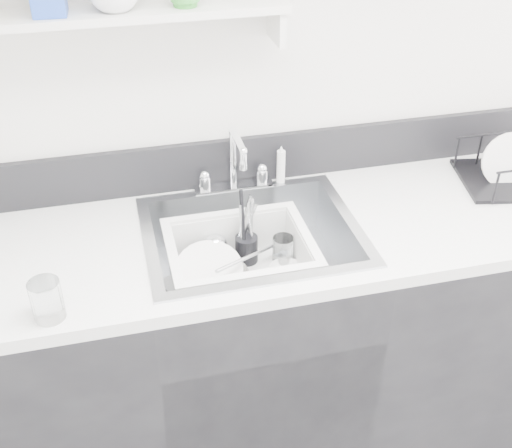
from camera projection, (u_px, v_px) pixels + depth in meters
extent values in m
cube|color=silver|center=(228.00, 74.00, 1.94)|extent=(3.50, 0.02, 2.60)
cube|color=black|center=(252.00, 348.00, 2.17)|extent=(3.20, 0.62, 0.88)
cube|color=silver|center=(252.00, 237.00, 1.92)|extent=(3.20, 0.62, 0.04)
cube|color=black|center=(231.00, 162.00, 2.10)|extent=(3.20, 0.02, 0.16)
cube|color=silver|center=(234.00, 187.00, 2.11)|extent=(0.26, 0.06, 0.02)
cylinder|color=silver|center=(205.00, 183.00, 2.07)|extent=(0.04, 0.04, 0.05)
cylinder|color=silver|center=(262.00, 176.00, 2.11)|extent=(0.04, 0.04, 0.05)
cylinder|color=silver|center=(233.00, 160.00, 2.05)|extent=(0.02, 0.02, 0.20)
cylinder|color=silver|center=(238.00, 140.00, 1.93)|extent=(0.02, 0.15, 0.02)
cylinder|color=silver|center=(281.00, 165.00, 2.10)|extent=(0.03, 0.03, 0.14)
cube|color=silver|center=(102.00, 14.00, 1.69)|extent=(1.00, 0.16, 0.02)
cube|color=silver|center=(277.00, 24.00, 1.82)|extent=(0.02, 0.14, 0.10)
cylinder|color=white|center=(213.00, 281.00, 1.94)|extent=(0.22, 0.22, 0.01)
cylinder|color=white|center=(214.00, 277.00, 1.94)|extent=(0.21, 0.21, 0.01)
cylinder|color=white|center=(209.00, 270.00, 1.91)|extent=(0.25, 0.24, 0.09)
cylinder|color=black|center=(247.00, 249.00, 2.02)|extent=(0.07, 0.07, 0.09)
cylinder|color=silver|center=(242.00, 227.00, 1.98)|extent=(0.01, 0.05, 0.18)
cylinder|color=silver|center=(251.00, 231.00, 1.97)|extent=(0.02, 0.04, 0.16)
cylinder|color=black|center=(243.00, 223.00, 1.96)|extent=(0.01, 0.05, 0.19)
cylinder|color=white|center=(283.00, 250.00, 2.01)|extent=(0.08, 0.08, 0.09)
cylinder|color=white|center=(47.00, 300.00, 1.57)|extent=(0.09, 0.09, 0.11)
imported|color=white|center=(286.00, 273.00, 1.96)|extent=(0.11, 0.11, 0.03)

